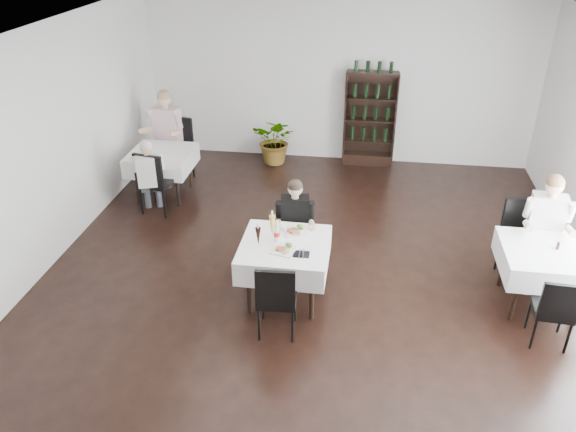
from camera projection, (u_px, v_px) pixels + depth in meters
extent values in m
plane|color=black|center=(309.00, 299.00, 6.89)|extent=(9.00, 9.00, 0.00)
plane|color=white|center=(315.00, 50.00, 5.44)|extent=(9.00, 9.00, 0.00)
plane|color=white|center=(339.00, 80.00, 10.07)|extent=(7.00, 0.00, 7.00)
plane|color=white|center=(17.00, 170.00, 6.61)|extent=(0.00, 9.00, 9.00)
cube|color=black|center=(367.00, 158.00, 10.51)|extent=(0.90, 0.28, 0.20)
cylinder|color=black|center=(249.00, 288.00, 6.48)|extent=(0.06, 0.06, 0.71)
cylinder|color=black|center=(261.00, 254.00, 7.12)|extent=(0.06, 0.06, 0.71)
cylinder|color=black|center=(312.00, 293.00, 6.39)|extent=(0.06, 0.06, 0.71)
cylinder|color=black|center=(318.00, 259.00, 7.02)|extent=(0.06, 0.06, 0.71)
cube|color=black|center=(285.00, 246.00, 6.57)|extent=(0.85, 0.85, 0.04)
cube|color=white|center=(285.00, 254.00, 6.63)|extent=(1.03, 1.03, 0.30)
cylinder|color=black|center=(136.00, 183.00, 8.98)|extent=(0.06, 0.06, 0.71)
cylinder|color=black|center=(151.00, 166.00, 9.57)|extent=(0.06, 0.06, 0.71)
cylinder|color=black|center=(177.00, 185.00, 8.89)|extent=(0.06, 0.06, 0.71)
cylinder|color=black|center=(190.00, 168.00, 9.48)|extent=(0.06, 0.06, 0.71)
cube|color=black|center=(161.00, 154.00, 9.05)|extent=(0.80, 0.80, 0.04)
cube|color=white|center=(162.00, 160.00, 9.10)|extent=(0.98, 0.98, 0.30)
cylinder|color=black|center=(515.00, 294.00, 6.38)|extent=(0.06, 0.06, 0.71)
cylinder|color=black|center=(504.00, 262.00, 6.97)|extent=(0.06, 0.06, 0.71)
cylinder|color=black|center=(561.00, 266.00, 6.88)|extent=(0.06, 0.06, 0.71)
cube|color=black|center=(546.00, 253.00, 6.45)|extent=(0.80, 0.80, 0.04)
cube|color=white|center=(544.00, 261.00, 6.50)|extent=(0.98, 0.98, 0.30)
imported|color=#205B1F|center=(276.00, 140.00, 10.36)|extent=(0.94, 0.85, 0.89)
cylinder|color=black|center=(288.00, 268.00, 7.11)|extent=(0.03, 0.03, 0.41)
cylinder|color=black|center=(284.00, 253.00, 7.42)|extent=(0.03, 0.03, 0.41)
cylinder|color=black|center=(316.00, 266.00, 7.15)|extent=(0.03, 0.03, 0.41)
cylinder|color=black|center=(311.00, 251.00, 7.46)|extent=(0.03, 0.03, 0.41)
cube|color=black|center=(300.00, 244.00, 7.17)|extent=(0.51, 0.51, 0.06)
cube|color=black|center=(298.00, 221.00, 7.22)|extent=(0.41, 0.16, 0.44)
cylinder|color=black|center=(295.00, 305.00, 6.43)|extent=(0.03, 0.03, 0.42)
cylinder|color=black|center=(293.00, 326.00, 6.10)|extent=(0.03, 0.03, 0.42)
cylinder|color=black|center=(263.00, 304.00, 6.45)|extent=(0.03, 0.03, 0.42)
cylinder|color=black|center=(259.00, 325.00, 6.13)|extent=(0.03, 0.03, 0.42)
cube|color=black|center=(277.00, 298.00, 6.16)|extent=(0.45, 0.45, 0.06)
cube|color=black|center=(275.00, 290.00, 5.87)|extent=(0.43, 0.07, 0.46)
cylinder|color=black|center=(158.00, 169.00, 9.69)|extent=(0.04, 0.04, 0.50)
cylinder|color=black|center=(172.00, 160.00, 10.04)|extent=(0.04, 0.04, 0.50)
cylinder|color=black|center=(180.00, 173.00, 9.55)|extent=(0.04, 0.04, 0.50)
cylinder|color=black|center=(193.00, 164.00, 9.89)|extent=(0.04, 0.04, 0.50)
cube|color=black|center=(174.00, 152.00, 9.66)|extent=(0.60, 0.60, 0.08)
cube|color=black|center=(180.00, 132.00, 9.70)|extent=(0.49, 0.18, 0.54)
cylinder|color=black|center=(177.00, 193.00, 8.91)|extent=(0.04, 0.04, 0.47)
cylinder|color=black|center=(164.00, 204.00, 8.58)|extent=(0.04, 0.04, 0.47)
cylinder|color=black|center=(155.00, 190.00, 9.03)|extent=(0.04, 0.04, 0.47)
cylinder|color=black|center=(141.00, 201.00, 8.69)|extent=(0.04, 0.04, 0.47)
cube|color=black|center=(158.00, 182.00, 8.67)|extent=(0.54, 0.54, 0.07)
cube|color=black|center=(148.00, 171.00, 8.37)|extent=(0.47, 0.13, 0.51)
cylinder|color=black|center=(509.00, 272.00, 6.98)|extent=(0.04, 0.04, 0.48)
cylinder|color=black|center=(498.00, 254.00, 7.34)|extent=(0.04, 0.04, 0.48)
cylinder|color=black|center=(542.00, 271.00, 6.98)|extent=(0.04, 0.04, 0.48)
cylinder|color=black|center=(529.00, 254.00, 7.35)|extent=(0.04, 0.04, 0.48)
cube|color=black|center=(524.00, 245.00, 7.03)|extent=(0.54, 0.54, 0.07)
cube|color=black|center=(522.00, 217.00, 7.09)|extent=(0.48, 0.13, 0.52)
cylinder|color=black|center=(561.00, 318.00, 6.25)|extent=(0.03, 0.03, 0.40)
cylinder|color=black|center=(568.00, 338.00, 5.95)|extent=(0.03, 0.03, 0.40)
cylinder|color=black|center=(528.00, 314.00, 6.31)|extent=(0.03, 0.03, 0.40)
cylinder|color=black|center=(533.00, 334.00, 6.02)|extent=(0.03, 0.03, 0.40)
cube|color=black|center=(552.00, 310.00, 6.03)|extent=(0.42, 0.42, 0.06)
cube|color=black|center=(561.00, 302.00, 5.76)|extent=(0.40, 0.07, 0.43)
cube|color=#3D3D44|center=(288.00, 241.00, 7.12)|extent=(0.18, 0.39, 0.12)
cylinder|color=#3D3D44|center=(288.00, 267.00, 7.11)|extent=(0.10, 0.10, 0.44)
cube|color=#3D3D44|center=(302.00, 241.00, 7.12)|extent=(0.18, 0.39, 0.12)
cylinder|color=#3D3D44|center=(302.00, 266.00, 7.12)|extent=(0.10, 0.10, 0.44)
cube|color=black|center=(295.00, 214.00, 7.13)|extent=(0.38, 0.25, 0.49)
cylinder|color=#DBAC88|center=(279.00, 225.00, 6.92)|extent=(0.11, 0.28, 0.14)
cylinder|color=#DBAC88|center=(312.00, 225.00, 6.93)|extent=(0.11, 0.28, 0.14)
sphere|color=#DBAC88|center=(295.00, 188.00, 6.93)|extent=(0.19, 0.19, 0.19)
sphere|color=black|center=(295.00, 187.00, 6.92)|extent=(0.19, 0.19, 0.19)
cube|color=#3D3D44|center=(158.00, 148.00, 9.57)|extent=(0.22, 0.48, 0.15)
cylinder|color=#3D3D44|center=(155.00, 171.00, 9.57)|extent=(0.12, 0.12, 0.54)
cube|color=#3D3D44|center=(170.00, 150.00, 9.52)|extent=(0.22, 0.48, 0.15)
cylinder|color=#3D3D44|center=(166.00, 173.00, 9.52)|extent=(0.12, 0.12, 0.54)
cube|color=beige|center=(167.00, 125.00, 9.54)|extent=(0.47, 0.30, 0.60)
cylinder|color=#DBAC88|center=(146.00, 130.00, 9.37)|extent=(0.14, 0.35, 0.17)
cylinder|color=#DBAC88|center=(173.00, 133.00, 9.24)|extent=(0.14, 0.35, 0.17)
sphere|color=#DBAC88|center=(164.00, 99.00, 9.30)|extent=(0.23, 0.23, 0.23)
sphere|color=olive|center=(164.00, 97.00, 9.29)|extent=(0.23, 0.23, 0.23)
cube|color=#3D3D44|center=(157.00, 183.00, 8.66)|extent=(0.24, 0.38, 0.12)
cylinder|color=#3D3D44|center=(158.00, 194.00, 8.92)|extent=(0.09, 0.09, 0.42)
cube|color=#3D3D44|center=(145.00, 184.00, 8.63)|extent=(0.24, 0.38, 0.12)
cylinder|color=#3D3D44|center=(147.00, 195.00, 8.89)|extent=(0.09, 0.09, 0.42)
cube|color=silver|center=(149.00, 171.00, 8.37)|extent=(0.39, 0.30, 0.47)
cylinder|color=#DBAC88|center=(162.00, 165.00, 8.61)|extent=(0.16, 0.27, 0.13)
cylinder|color=#DBAC88|center=(136.00, 167.00, 8.54)|extent=(0.16, 0.27, 0.13)
sphere|color=#DBAC88|center=(146.00, 148.00, 8.21)|extent=(0.18, 0.18, 0.18)
sphere|color=beige|center=(146.00, 146.00, 8.20)|extent=(0.18, 0.18, 0.18)
cube|color=#3D3D44|center=(533.00, 246.00, 6.87)|extent=(0.20, 0.44, 0.14)
cylinder|color=#3D3D44|center=(529.00, 276.00, 6.87)|extent=(0.11, 0.11, 0.50)
cube|color=#3D3D44|center=(551.00, 249.00, 6.83)|extent=(0.20, 0.44, 0.14)
cylinder|color=#3D3D44|center=(547.00, 279.00, 6.83)|extent=(0.11, 0.11, 0.50)
cube|color=silver|center=(547.00, 216.00, 6.85)|extent=(0.43, 0.27, 0.56)
cylinder|color=#DBAC88|center=(528.00, 226.00, 6.69)|extent=(0.12, 0.32, 0.16)
cylinder|color=#DBAC88|center=(570.00, 231.00, 6.57)|extent=(0.12, 0.32, 0.16)
sphere|color=#DBAC88|center=(555.00, 185.00, 6.63)|extent=(0.21, 0.21, 0.21)
sphere|color=brown|center=(555.00, 183.00, 6.61)|extent=(0.21, 0.21, 0.21)
cube|color=white|center=(295.00, 231.00, 6.78)|extent=(0.36, 0.36, 0.02)
cube|color=#5F2D1B|center=(292.00, 230.00, 6.75)|extent=(0.14, 0.13, 0.03)
sphere|color=#376F1D|center=(301.00, 227.00, 6.79)|extent=(0.07, 0.07, 0.07)
cube|color=olive|center=(296.00, 233.00, 6.71)|extent=(0.11, 0.09, 0.02)
cube|color=white|center=(284.00, 250.00, 6.41)|extent=(0.32, 0.32, 0.02)
cube|color=#5F2D1B|center=(281.00, 249.00, 6.39)|extent=(0.11, 0.09, 0.03)
sphere|color=#376F1D|center=(290.00, 245.00, 6.42)|extent=(0.06, 0.06, 0.06)
cube|color=olive|center=(285.00, 251.00, 6.35)|extent=(0.12, 0.11, 0.02)
cone|color=black|center=(258.00, 237.00, 6.47)|extent=(0.07, 0.07, 0.23)
cylinder|color=silver|center=(258.00, 226.00, 6.40)|extent=(0.02, 0.02, 0.06)
cone|color=gold|center=(272.00, 226.00, 6.64)|extent=(0.08, 0.08, 0.27)
cylinder|color=silver|center=(272.00, 213.00, 6.55)|extent=(0.02, 0.02, 0.07)
cylinder|color=silver|center=(277.00, 233.00, 6.55)|extent=(0.07, 0.07, 0.22)
cylinder|color=#AD1609|center=(277.00, 234.00, 6.56)|extent=(0.07, 0.07, 0.06)
cylinder|color=silver|center=(277.00, 222.00, 6.48)|extent=(0.03, 0.03, 0.06)
cube|color=black|center=(301.00, 254.00, 6.34)|extent=(0.19, 0.15, 0.01)
cylinder|color=silver|center=(300.00, 253.00, 6.34)|extent=(0.02, 0.20, 0.01)
cylinder|color=silver|center=(303.00, 254.00, 6.33)|extent=(0.03, 0.20, 0.01)
cylinder|color=black|center=(558.00, 246.00, 6.42)|extent=(0.04, 0.04, 0.09)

